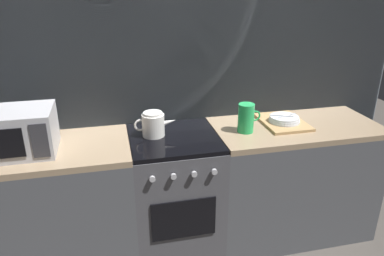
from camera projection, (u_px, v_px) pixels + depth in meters
ground_plane at (176, 244)px, 2.80m from camera, size 8.00×8.00×0.00m
back_wall at (165, 81)px, 2.63m from camera, size 3.60×0.05×2.40m
counter_left at (42, 211)px, 2.44m from camera, size 1.20×0.60×0.90m
stove_unit at (175, 194)px, 2.62m from camera, size 0.60×0.63×0.90m
counter_right at (290, 179)px, 2.81m from camera, size 1.20×0.60×0.90m
microwave at (14, 132)px, 2.18m from camera, size 0.46×0.35×0.27m
kettle at (153, 124)px, 2.44m from camera, size 0.28×0.15×0.17m
pitcher at (246, 118)px, 2.49m from camera, size 0.16×0.11×0.20m
dish_pile at (283, 121)px, 2.66m from camera, size 0.30×0.40×0.07m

